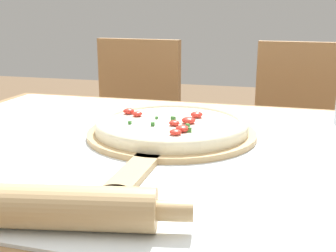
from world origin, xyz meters
The scene contains 7 objects.
dining_table centered at (0.00, 0.00, 0.61)m, with size 1.16×0.91×0.72m.
towel_cloth centered at (0.00, 0.00, 0.72)m, with size 1.08×0.83×0.00m.
pizza_peel centered at (0.04, 0.05, 0.73)m, with size 0.37×0.54×0.01m.
pizza centered at (0.04, 0.07, 0.75)m, with size 0.33×0.33×0.03m.
rolling_pin centered at (-0.03, -0.37, 0.75)m, with size 0.40×0.12×0.06m.
chair_left centered at (-0.35, 0.85, 0.51)m, with size 0.44×0.44×0.88m.
chair_right centered at (0.35, 0.85, 0.51)m, with size 0.43×0.43×0.88m.
Camera 1 is at (0.27, -0.79, 0.99)m, focal length 45.00 mm.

